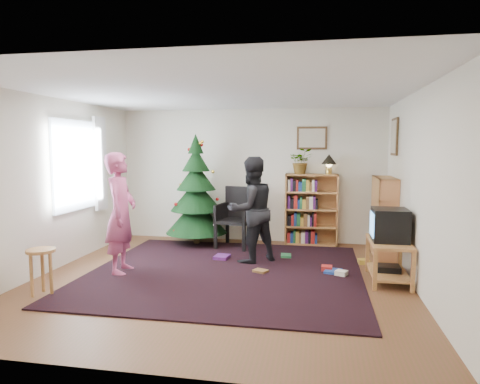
% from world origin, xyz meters
% --- Properties ---
extents(floor, '(5.00, 5.00, 0.00)m').
position_xyz_m(floor, '(0.00, 0.00, 0.00)').
color(floor, brown).
rests_on(floor, ground).
extents(ceiling, '(5.00, 5.00, 0.00)m').
position_xyz_m(ceiling, '(0.00, 0.00, 2.50)').
color(ceiling, white).
rests_on(ceiling, wall_back).
extents(wall_back, '(5.00, 0.02, 2.50)m').
position_xyz_m(wall_back, '(0.00, 2.50, 1.25)').
color(wall_back, silver).
rests_on(wall_back, floor).
extents(wall_front, '(5.00, 0.02, 2.50)m').
position_xyz_m(wall_front, '(0.00, -2.50, 1.25)').
color(wall_front, silver).
rests_on(wall_front, floor).
extents(wall_left, '(0.02, 5.00, 2.50)m').
position_xyz_m(wall_left, '(-2.50, 0.00, 1.25)').
color(wall_left, silver).
rests_on(wall_left, floor).
extents(wall_right, '(0.02, 5.00, 2.50)m').
position_xyz_m(wall_right, '(2.50, 0.00, 1.25)').
color(wall_right, silver).
rests_on(wall_right, floor).
extents(rug, '(3.80, 3.60, 0.02)m').
position_xyz_m(rug, '(0.00, 0.30, 0.01)').
color(rug, black).
rests_on(rug, floor).
extents(window_pane, '(0.04, 1.20, 1.40)m').
position_xyz_m(window_pane, '(-2.47, 0.60, 1.50)').
color(window_pane, silver).
rests_on(window_pane, wall_left).
extents(curtain, '(0.06, 0.35, 1.60)m').
position_xyz_m(curtain, '(-2.43, 1.30, 1.50)').
color(curtain, silver).
rests_on(curtain, wall_left).
extents(picture_back, '(0.55, 0.03, 0.42)m').
position_xyz_m(picture_back, '(1.15, 2.48, 1.95)').
color(picture_back, '#4C3319').
rests_on(picture_back, wall_back).
extents(picture_right, '(0.03, 0.50, 0.60)m').
position_xyz_m(picture_right, '(2.48, 1.75, 1.95)').
color(picture_right, '#4C3319').
rests_on(picture_right, wall_right).
extents(christmas_tree, '(1.12, 1.12, 2.03)m').
position_xyz_m(christmas_tree, '(-0.91, 1.97, 0.84)').
color(christmas_tree, '#3F2816').
rests_on(christmas_tree, rug).
extents(bookshelf_back, '(0.95, 0.30, 1.30)m').
position_xyz_m(bookshelf_back, '(1.16, 2.34, 0.66)').
color(bookshelf_back, '#C57846').
rests_on(bookshelf_back, floor).
extents(bookshelf_right, '(0.30, 0.95, 1.30)m').
position_xyz_m(bookshelf_right, '(2.34, 1.66, 0.66)').
color(bookshelf_right, '#C57846').
rests_on(bookshelf_right, floor).
extents(tv_stand, '(0.51, 0.92, 0.55)m').
position_xyz_m(tv_stand, '(2.22, 0.31, 0.33)').
color(tv_stand, '#C57846').
rests_on(tv_stand, floor).
extents(crt_tv, '(0.46, 0.49, 0.43)m').
position_xyz_m(crt_tv, '(2.22, 0.31, 0.76)').
color(crt_tv, black).
rests_on(crt_tv, tv_stand).
extents(armchair, '(0.69, 0.69, 1.08)m').
position_xyz_m(armchair, '(-0.15, 1.93, 0.58)').
color(armchair, black).
rests_on(armchair, rug).
extents(stool, '(0.34, 0.34, 0.56)m').
position_xyz_m(stool, '(-1.99, -1.00, 0.44)').
color(stool, '#C57846').
rests_on(stool, floor).
extents(person_standing, '(0.48, 0.67, 1.71)m').
position_xyz_m(person_standing, '(-1.45, 0.04, 0.86)').
color(person_standing, '#B74977').
rests_on(person_standing, rug).
extents(person_by_chair, '(1.01, 0.99, 1.64)m').
position_xyz_m(person_by_chair, '(0.27, 0.93, 0.82)').
color(person_by_chair, black).
rests_on(person_by_chair, rug).
extents(potted_plant, '(0.46, 0.41, 0.46)m').
position_xyz_m(potted_plant, '(0.96, 2.34, 1.53)').
color(potted_plant, gray).
rests_on(potted_plant, bookshelf_back).
extents(table_lamp, '(0.27, 0.27, 0.36)m').
position_xyz_m(table_lamp, '(1.46, 2.34, 1.54)').
color(table_lamp, '#A57F33').
rests_on(table_lamp, bookshelf_back).
extents(floor_clutter, '(2.40, 1.12, 0.08)m').
position_xyz_m(floor_clutter, '(1.09, 0.76, 0.04)').
color(floor_clutter, '#A51E19').
rests_on(floor_clutter, rug).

